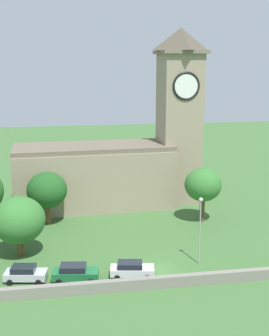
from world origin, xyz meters
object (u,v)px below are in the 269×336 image
at_px(tree_by_tower, 19,220).
at_px(tree_riverside_east, 203,185).
at_px(church, 122,157).
at_px(car_white, 132,269).
at_px(car_silver, 25,273).
at_px(streetlamp_west_mid, 200,221).
at_px(car_green, 75,273).
at_px(tree_churchyard, 47,190).

xyz_separation_m(tree_by_tower, tree_riverside_east, (24.55, 7.78, 0.91)).
height_order(church, car_white, church).
bearing_deg(church, tree_riverside_east, -43.37).
relative_size(church, car_silver, 6.51).
bearing_deg(streetlamp_west_mid, car_white, -167.32).
bearing_deg(car_green, tree_by_tower, 130.34).
bearing_deg(tree_churchyard, tree_by_tower, -105.98).
distance_m(car_green, streetlamp_west_mid, 14.63).
xyz_separation_m(car_green, car_white, (5.95, -0.07, -0.05)).
relative_size(tree_churchyard, tree_by_tower, 1.03).
bearing_deg(car_green, car_silver, 171.55).
bearing_deg(car_green, tree_churchyard, 100.28).
height_order(car_green, tree_riverside_east, tree_riverside_east).
bearing_deg(car_silver, tree_riverside_east, 31.04).
relative_size(car_silver, tree_churchyard, 0.61).
distance_m(church, car_white, 25.70).
bearing_deg(streetlamp_west_mid, tree_riverside_east, 70.92).
bearing_deg(streetlamp_west_mid, church, 103.82).
distance_m(car_silver, car_green, 5.15).
bearing_deg(tree_by_tower, tree_riverside_east, 17.59).
bearing_deg(tree_riverside_east, car_green, -141.04).
bearing_deg(car_white, tree_riverside_east, 50.16).
distance_m(streetlamp_west_mid, tree_riverside_east, 13.99).
relative_size(car_silver, car_white, 0.94).
height_order(church, car_silver, church).
distance_m(car_silver, tree_churchyard, 17.22).
height_order(tree_churchyard, tree_riverside_east, tree_riverside_east).
height_order(car_silver, tree_riverside_east, tree_riverside_east).
bearing_deg(car_green, church, 71.38).
bearing_deg(car_silver, streetlamp_west_mid, 2.90).
relative_size(church, car_white, 6.10).
relative_size(car_green, tree_churchyard, 0.67).
relative_size(car_white, streetlamp_west_mid, 0.62).
distance_m(car_white, tree_churchyard, 20.09).
bearing_deg(church, streetlamp_west_mid, -76.18).
bearing_deg(car_green, car_white, -0.67).
height_order(car_green, streetlamp_west_mid, streetlamp_west_mid).
xyz_separation_m(church, tree_by_tower, (-14.36, -17.41, -3.34)).
bearing_deg(car_silver, tree_by_tower, 98.78).
bearing_deg(church, car_green, -108.62).
bearing_deg(tree_by_tower, church, 50.49).
relative_size(car_green, tree_riverside_east, 0.65).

